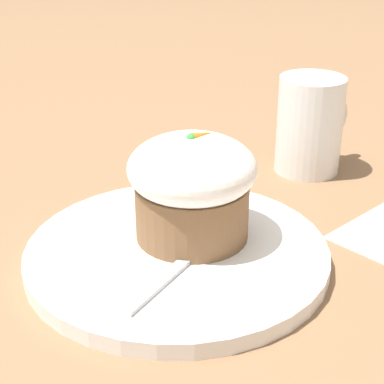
# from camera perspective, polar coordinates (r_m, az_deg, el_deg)

# --- Properties ---
(ground_plane) EXTENTS (4.00, 4.00, 0.00)m
(ground_plane) POSITION_cam_1_polar(r_m,az_deg,el_deg) (0.56, -1.33, -6.15)
(ground_plane) COLOR #846042
(dessert_plate) EXTENTS (0.26, 0.26, 0.01)m
(dessert_plate) POSITION_cam_1_polar(r_m,az_deg,el_deg) (0.56, -1.34, -5.52)
(dessert_plate) COLOR white
(dessert_plate) RESTS_ON ground_plane
(carrot_cake) EXTENTS (0.11, 0.11, 0.10)m
(carrot_cake) POSITION_cam_1_polar(r_m,az_deg,el_deg) (0.55, 0.00, 0.54)
(carrot_cake) COLOR brown
(carrot_cake) RESTS_ON dessert_plate
(spoon) EXTENTS (0.14, 0.07, 0.01)m
(spoon) POSITION_cam_1_polar(r_m,az_deg,el_deg) (0.54, 0.08, -5.43)
(spoon) COLOR #B7B7BC
(spoon) RESTS_ON dessert_plate
(coffee_cup) EXTENTS (0.10, 0.07, 0.11)m
(coffee_cup) POSITION_cam_1_polar(r_m,az_deg,el_deg) (0.73, 10.48, 5.91)
(coffee_cup) COLOR white
(coffee_cup) RESTS_ON ground_plane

